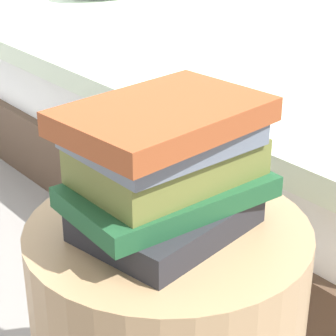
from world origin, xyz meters
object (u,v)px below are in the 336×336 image
object	(u,v)px
book_rust	(165,117)
book_slate	(162,135)
bed	(247,89)
book_olive	(168,161)
book_charcoal	(167,218)
book_forest	(166,191)

from	to	relation	value
book_rust	book_slate	bearing A→B (deg)	61.56
bed	book_olive	size ratio (longest dim) A/B	8.20
book_slate	book_rust	size ratio (longest dim) A/B	0.86
book_charcoal	book_slate	bearing A→B (deg)	60.90
bed	book_charcoal	size ratio (longest dim) A/B	8.75
book_charcoal	book_forest	distance (m)	0.04
book_forest	book_slate	world-z (taller)	book_slate
book_charcoal	book_rust	xyz separation A→B (m)	(-0.00, 0.00, 0.16)
book_forest	book_charcoal	bearing A→B (deg)	-121.58
book_olive	book_rust	distance (m)	0.08
bed	book_forest	world-z (taller)	bed
book_olive	book_slate	world-z (taller)	book_slate
book_forest	book_olive	bearing A→B (deg)	42.59
bed	book_olive	xyz separation A→B (m)	(-1.15, -0.83, 0.34)
book_slate	book_forest	bearing A→B (deg)	-87.61
book_rust	book_charcoal	bearing A→B (deg)	-85.19
book_charcoal	book_rust	distance (m)	0.16
book_charcoal	bed	bearing A→B (deg)	29.79
book_olive	book_slate	xyz separation A→B (m)	(-0.01, 0.00, 0.04)
book_forest	bed	bearing A→B (deg)	41.86
book_forest	book_rust	bearing A→B (deg)	-130.23
book_forest	book_rust	size ratio (longest dim) A/B	1.04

